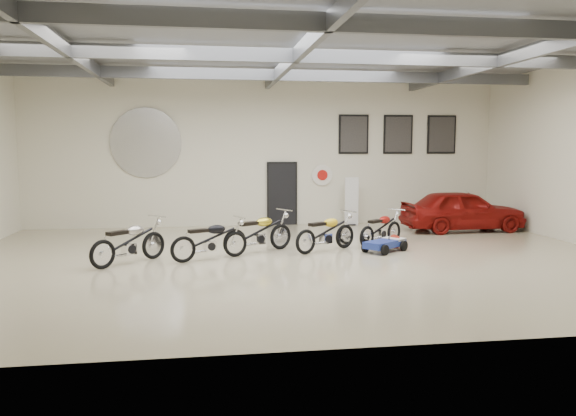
{
  "coord_description": "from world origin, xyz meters",
  "views": [
    {
      "loc": [
        -2.12,
        -13.01,
        2.67
      ],
      "look_at": [
        0.0,
        1.2,
        1.1
      ],
      "focal_mm": 35.0,
      "sensor_mm": 36.0,
      "label": 1
    }
  ],
  "objects": [
    {
      "name": "door",
      "position": [
        0.5,
        5.95,
        1.05
      ],
      "size": [
        0.92,
        0.08,
        2.1
      ],
      "primitive_type": "cube",
      "color": "black",
      "rests_on": "back_wall"
    },
    {
      "name": "ceiling",
      "position": [
        0.0,
        0.0,
        5.0
      ],
      "size": [
        16.0,
        12.0,
        0.01
      ],
      "primitive_type": "cube",
      "color": "slate",
      "rests_on": "back_wall"
    },
    {
      "name": "poster_right",
      "position": [
        6.2,
        5.96,
        3.1
      ],
      "size": [
        1.05,
        0.08,
        1.35
      ],
      "primitive_type": null,
      "color": "black",
      "rests_on": "back_wall"
    },
    {
      "name": "vintage_car",
      "position": [
        6.0,
        3.72,
        0.66
      ],
      "size": [
        1.65,
        3.91,
        1.32
      ],
      "primitive_type": "imported",
      "rotation": [
        0.0,
        0.0,
        1.59
      ],
      "color": "maroon",
      "rests_on": "floor"
    },
    {
      "name": "floor",
      "position": [
        0.0,
        0.0,
        0.0
      ],
      "size": [
        16.0,
        12.0,
        0.01
      ],
      "primitive_type": "cube",
      "color": "tan",
      "rests_on": "ground"
    },
    {
      "name": "motorcycle_black",
      "position": [
        -2.02,
        0.23,
        0.5
      ],
      "size": [
        2.0,
        1.33,
        1.0
      ],
      "primitive_type": null,
      "rotation": [
        0.0,
        0.0,
        0.42
      ],
      "color": "silver",
      "rests_on": "floor"
    },
    {
      "name": "oil_sign",
      "position": [
        1.9,
        5.95,
        1.7
      ],
      "size": [
        0.72,
        0.1,
        0.72
      ],
      "primitive_type": null,
      "color": "white",
      "rests_on": "back_wall"
    },
    {
      "name": "banner_stand",
      "position": [
        2.83,
        5.5,
        0.86
      ],
      "size": [
        0.47,
        0.21,
        1.72
      ],
      "primitive_type": null,
      "rotation": [
        0.0,
        0.0,
        -0.05
      ],
      "color": "white",
      "rests_on": "floor"
    },
    {
      "name": "go_kart",
      "position": [
        2.52,
        0.7,
        0.27
      ],
      "size": [
        1.6,
        1.44,
        0.54
      ],
      "primitive_type": null,
      "rotation": [
        0.0,
        0.0,
        0.65
      ],
      "color": "navy",
      "rests_on": "floor"
    },
    {
      "name": "poster_left",
      "position": [
        3.0,
        5.96,
        3.1
      ],
      "size": [
        1.05,
        0.08,
        1.35
      ],
      "primitive_type": null,
      "color": "black",
      "rests_on": "back_wall"
    },
    {
      "name": "poster_mid",
      "position": [
        4.6,
        5.96,
        3.1
      ],
      "size": [
        1.05,
        0.08,
        1.35
      ],
      "primitive_type": null,
      "color": "black",
      "rests_on": "back_wall"
    },
    {
      "name": "motorcycle_silver",
      "position": [
        -3.85,
        0.03,
        0.53
      ],
      "size": [
        1.87,
        1.87,
        1.05
      ],
      "primitive_type": null,
      "rotation": [
        0.0,
        0.0,
        0.78
      ],
      "color": "silver",
      "rests_on": "floor"
    },
    {
      "name": "motorcycle_yellow",
      "position": [
        0.93,
        0.89,
        0.51
      ],
      "size": [
        1.98,
        1.51,
        1.01
      ],
      "primitive_type": null,
      "rotation": [
        0.0,
        0.0,
        0.54
      ],
      "color": "silver",
      "rests_on": "floor"
    },
    {
      "name": "motorcycle_red",
      "position": [
        2.61,
        1.55,
        0.48
      ],
      "size": [
        1.8,
        1.57,
        0.95
      ],
      "primitive_type": null,
      "rotation": [
        0.0,
        0.0,
        0.66
      ],
      "color": "silver",
      "rests_on": "floor"
    },
    {
      "name": "ceiling_beams",
      "position": [
        0.0,
        0.0,
        4.75
      ],
      "size": [
        15.8,
        11.8,
        0.32
      ],
      "primitive_type": null,
      "color": "#54565B",
      "rests_on": "ceiling"
    },
    {
      "name": "motorcycle_gold",
      "position": [
        -0.79,
        0.97,
        0.54
      ],
      "size": [
        2.09,
        1.62,
        1.07
      ],
      "primitive_type": null,
      "rotation": [
        0.0,
        0.0,
        0.55
      ],
      "color": "silver",
      "rests_on": "floor"
    },
    {
      "name": "logo_plaque",
      "position": [
        -4.0,
        5.95,
        2.8
      ],
      "size": [
        2.3,
        0.06,
        1.16
      ],
      "primitive_type": null,
      "color": "silver",
      "rests_on": "back_wall"
    },
    {
      "name": "back_wall",
      "position": [
        0.0,
        6.0,
        2.5
      ],
      "size": [
        16.0,
        0.02,
        5.0
      ],
      "primitive_type": "cube",
      "color": "beige",
      "rests_on": "floor"
    }
  ]
}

